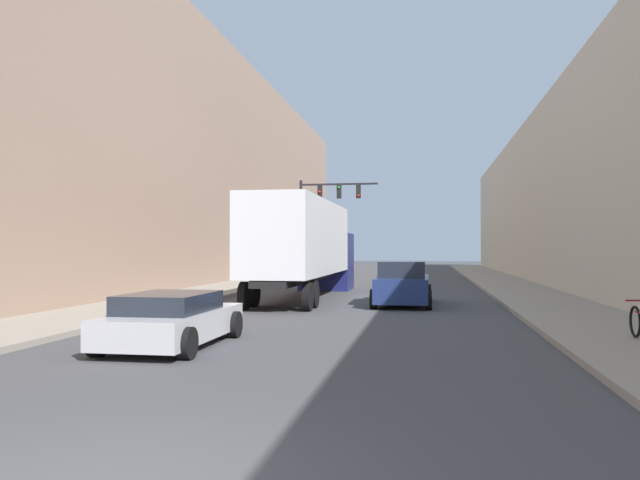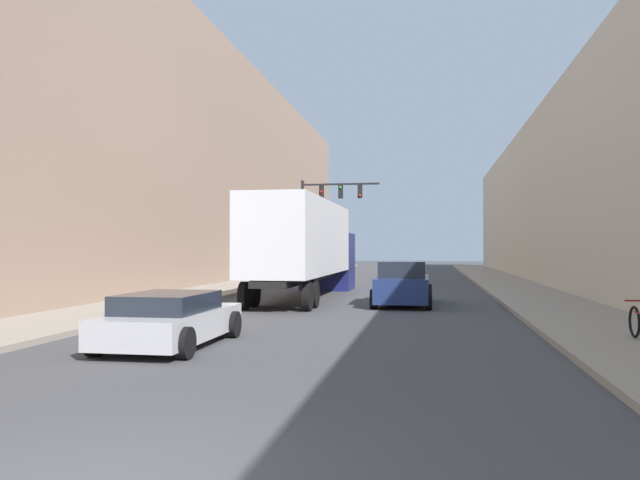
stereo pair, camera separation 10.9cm
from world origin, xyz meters
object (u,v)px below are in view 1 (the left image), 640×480
object	(u,v)px
semi_truck	(306,245)
traffic_signal_gantry	(320,210)
sedan_car	(172,320)
suv_car	(403,284)

from	to	relation	value
semi_truck	traffic_signal_gantry	world-z (taller)	traffic_signal_gantry
sedan_car	suv_car	size ratio (longest dim) A/B	0.89
suv_car	traffic_signal_gantry	bearing A→B (deg)	109.48
sedan_car	semi_truck	bearing A→B (deg)	88.37
semi_truck	sedan_car	size ratio (longest dim) A/B	3.18
suv_car	sedan_car	bearing A→B (deg)	-112.90
semi_truck	sedan_car	world-z (taller)	semi_truck
sedan_car	suv_car	distance (m)	11.95
sedan_car	traffic_signal_gantry	size ratio (longest dim) A/B	0.64
sedan_car	traffic_signal_gantry	world-z (taller)	traffic_signal_gantry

